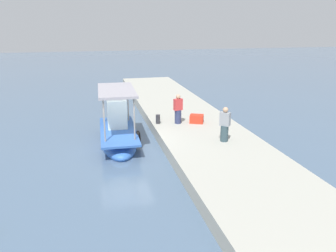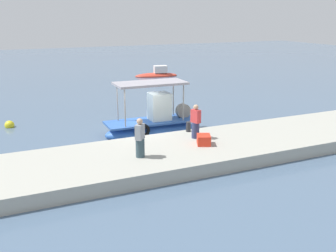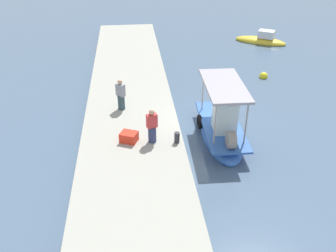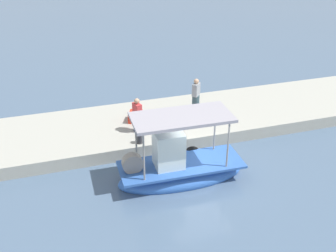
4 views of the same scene
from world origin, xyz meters
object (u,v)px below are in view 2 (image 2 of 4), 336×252
(mooring_bollard, at_px, (188,127))
(moored_boat_near, at_px, (157,75))
(marker_buoy, at_px, (10,125))
(main_fishing_boat, at_px, (152,124))
(fisherman_by_crate, at_px, (196,123))
(fisherman_near_bollard, at_px, (140,140))
(cargo_crate, at_px, (204,140))

(mooring_bollard, height_order, moored_boat_near, moored_boat_near)
(marker_buoy, xyz_separation_m, moored_boat_near, (15.40, 14.35, 0.07))
(main_fishing_boat, relative_size, fisherman_by_crate, 3.16)
(fisherman_by_crate, height_order, marker_buoy, fisherman_by_crate)
(fisherman_near_bollard, bearing_deg, cargo_crate, 5.94)
(cargo_crate, bearing_deg, moored_boat_near, 71.89)
(marker_buoy, bearing_deg, moored_boat_near, 42.97)
(fisherman_near_bollard, height_order, cargo_crate, fisherman_near_bollard)
(mooring_bollard, height_order, cargo_crate, mooring_bollard)
(main_fishing_boat, height_order, marker_buoy, main_fishing_boat)
(marker_buoy, relative_size, moored_boat_near, 0.12)
(fisherman_near_bollard, bearing_deg, moored_boat_near, 65.40)
(fisherman_by_crate, relative_size, moored_boat_near, 0.35)
(cargo_crate, distance_m, moored_boat_near, 24.58)
(mooring_bollard, xyz_separation_m, cargo_crate, (-0.32, -2.14, -0.03))
(cargo_crate, bearing_deg, mooring_bollard, 81.42)
(mooring_bollard, relative_size, moored_boat_near, 0.11)
(mooring_bollard, relative_size, marker_buoy, 0.91)
(fisherman_near_bollard, relative_size, cargo_crate, 2.25)
(fisherman_near_bollard, distance_m, mooring_bollard, 4.34)
(main_fishing_boat, xyz_separation_m, fisherman_by_crate, (0.83, -3.39, 0.79))
(fisherman_near_bollard, distance_m, marker_buoy, 10.47)
(fisherman_near_bollard, relative_size, mooring_bollard, 3.31)
(main_fishing_boat, distance_m, mooring_bollard, 2.52)
(cargo_crate, distance_m, marker_buoy, 11.92)
(fisherman_by_crate, relative_size, marker_buoy, 2.97)
(mooring_bollard, bearing_deg, moored_boat_near, 70.98)
(mooring_bollard, bearing_deg, marker_buoy, 139.66)
(fisherman_by_crate, bearing_deg, marker_buoy, 134.76)
(main_fishing_boat, distance_m, cargo_crate, 4.50)
(fisherman_by_crate, bearing_deg, mooring_bollard, 80.31)
(fisherman_near_bollard, distance_m, moored_boat_near, 26.08)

